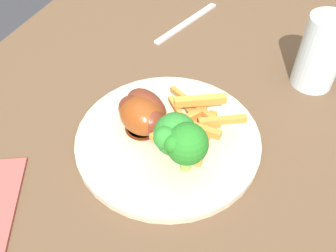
% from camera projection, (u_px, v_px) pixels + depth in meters
% --- Properties ---
extents(dining_table, '(0.93, 0.72, 0.71)m').
position_uv_depth(dining_table, '(166.00, 153.00, 0.65)').
color(dining_table, brown).
rests_on(dining_table, ground_plane).
extents(dinner_plate, '(0.26, 0.26, 0.01)m').
position_uv_depth(dinner_plate, '(168.00, 138.00, 0.51)').
color(dinner_plate, beige).
rests_on(dinner_plate, dining_table).
extents(broccoli_floret_front, '(0.05, 0.05, 0.08)m').
position_uv_depth(broccoli_floret_front, '(186.00, 144.00, 0.43)').
color(broccoli_floret_front, '#87AE47').
rests_on(broccoli_floret_front, dinner_plate).
extents(broccoli_floret_middle, '(0.06, 0.07, 0.07)m').
position_uv_depth(broccoli_floret_middle, '(176.00, 136.00, 0.45)').
color(broccoli_floret_middle, '#929F53').
rests_on(broccoli_floret_middle, dinner_plate).
extents(carrot_fries_pile, '(0.14, 0.12, 0.05)m').
position_uv_depth(carrot_fries_pile, '(197.00, 121.00, 0.49)').
color(carrot_fries_pile, orange).
rests_on(carrot_fries_pile, dinner_plate).
extents(chicken_drumstick_near, '(0.08, 0.12, 0.05)m').
position_uv_depth(chicken_drumstick_near, '(148.00, 110.00, 0.50)').
color(chicken_drumstick_near, '#4D1B10').
rests_on(chicken_drumstick_near, dinner_plate).
extents(chicken_drumstick_far, '(0.08, 0.13, 0.05)m').
position_uv_depth(chicken_drumstick_far, '(144.00, 117.00, 0.49)').
color(chicken_drumstick_far, '#4C180F').
rests_on(chicken_drumstick_far, dinner_plate).
extents(chicken_drumstick_extra, '(0.08, 0.12, 0.05)m').
position_uv_depth(chicken_drumstick_extra, '(144.00, 117.00, 0.49)').
color(chicken_drumstick_extra, '#5E230C').
rests_on(chicken_drumstick_extra, dinner_plate).
extents(fork, '(0.18, 0.07, 0.00)m').
position_uv_depth(fork, '(187.00, 23.00, 0.72)').
color(fork, silver).
rests_on(fork, dining_table).
extents(water_glass, '(0.07, 0.07, 0.12)m').
position_uv_depth(water_glass, '(321.00, 53.00, 0.56)').
color(water_glass, silver).
rests_on(water_glass, dining_table).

